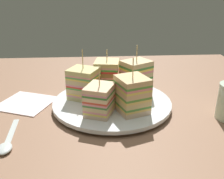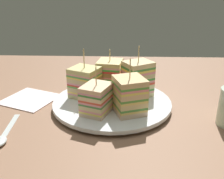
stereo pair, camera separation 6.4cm
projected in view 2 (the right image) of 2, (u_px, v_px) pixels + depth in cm
name	position (u px, v px, depth cm)	size (l,w,h in cm)	color
ground_plane	(112.00, 109.00, 65.96)	(103.68, 98.17, 1.80)	#886149
plate	(112.00, 103.00, 65.24)	(29.73, 29.73, 1.64)	white
sandwich_wedge_0	(138.00, 79.00, 66.28)	(8.81, 8.36, 13.22)	beige
sandwich_wedge_1	(110.00, 75.00, 70.22)	(7.35, 7.84, 11.37)	beige
sandwich_wedge_2	(85.00, 82.00, 65.89)	(8.88, 8.53, 12.71)	beige
sandwich_wedge_3	(97.00, 99.00, 57.70)	(7.63, 8.44, 10.99)	beige
sandwich_wedge_4	(129.00, 95.00, 57.63)	(8.26, 8.64, 12.75)	beige
chip_pile	(112.00, 96.00, 64.43)	(6.85, 7.13, 2.24)	#E0D16D
spoon	(2.00, 138.00, 51.39)	(3.19, 14.10, 1.00)	silver
napkin	(30.00, 99.00, 69.35)	(12.73, 12.19, 0.50)	white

